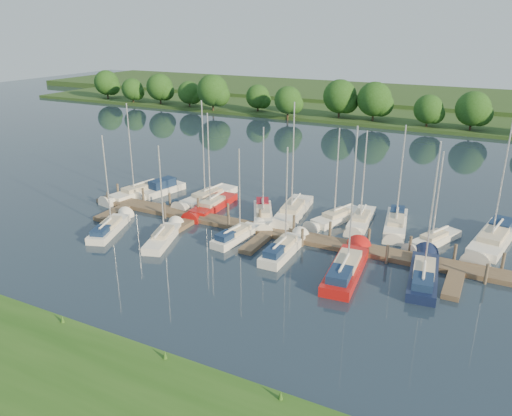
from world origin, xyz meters
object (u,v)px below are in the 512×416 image
at_px(sailboat_s_2, 237,236).
at_px(sailboat_n_5, 292,213).
at_px(sailboat_n_0, 136,194).
at_px(motorboat, 161,190).
at_px(dock, 267,234).

bearing_deg(sailboat_s_2, sailboat_n_5, 82.99).
height_order(sailboat_n_0, sailboat_n_5, sailboat_n_5).
relative_size(motorboat, sailboat_s_2, 0.74).
bearing_deg(sailboat_n_0, motorboat, -121.99).
distance_m(motorboat, sailboat_s_2, 15.47).
bearing_deg(sailboat_n_0, sailboat_s_2, 172.96).
bearing_deg(motorboat, sailboat_n_0, 59.48).
distance_m(motorboat, sailboat_n_5, 15.72).
height_order(dock, sailboat_n_0, sailboat_n_0).
bearing_deg(sailboat_n_5, dock, 82.58).
relative_size(sailboat_n_5, sailboat_s_2, 1.37).
xyz_separation_m(dock, sailboat_n_5, (-0.01, 5.73, 0.08)).
xyz_separation_m(motorboat, sailboat_s_2, (13.70, -7.19, -0.07)).
bearing_deg(dock, sailboat_n_0, 169.31).
bearing_deg(motorboat, sailboat_s_2, 165.13).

